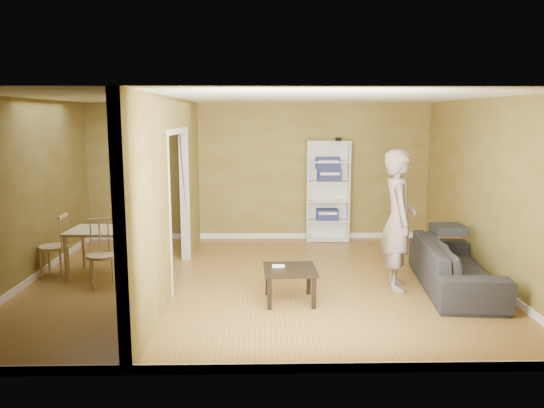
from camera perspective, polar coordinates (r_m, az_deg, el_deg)
The scene contains 15 objects.
room_shell at distance 7.39m, azimuth -1.52°, elevation 1.27°, with size 6.50×6.50×6.50m.
partition at distance 7.49m, azimuth -10.74°, elevation 1.22°, with size 0.22×5.50×2.60m, color olive, non-canonical shape.
wall_speaker at distance 10.12m, azimuth 7.13°, elevation 6.83°, with size 0.10×0.10×0.10m, color black.
sofa at distance 7.71m, azimuth 19.11°, elevation -5.54°, with size 0.96×2.24×0.85m, color black.
person at distance 7.35m, azimuth 13.48°, elevation -0.44°, with size 0.64×0.82×2.24m, color slate.
bookshelf at distance 10.09m, azimuth 5.97°, elevation 1.41°, with size 0.80×0.35×1.90m.
paper_box_navy_a at distance 10.12m, azimuth 5.96°, elevation -1.12°, with size 0.40×0.26×0.21m, color #182B4B.
paper_box_navy_b at distance 10.01m, azimuth 6.17°, elevation 3.10°, with size 0.43×0.28×0.22m, color navy.
paper_box_navy_c at distance 9.98m, azimuth 6.03°, elevation 4.38°, with size 0.43×0.28×0.22m, color navy.
coffee_table at distance 6.80m, azimuth 1.94°, elevation -7.47°, with size 0.66×0.66×0.44m.
game_controller at distance 6.83m, azimuth 0.69°, elevation -6.67°, with size 0.16×0.04×0.03m, color white.
dining_table at distance 8.21m, azimuth -17.23°, elevation -3.14°, with size 1.12×0.75×0.70m.
chair_left at distance 8.50m, azimuth -22.44°, elevation -4.11°, with size 0.42×0.42×0.93m, color tan, non-canonical shape.
chair_near at distance 7.71m, azimuth -17.80°, elevation -5.10°, with size 0.43×0.43×0.95m, color tan, non-canonical shape.
chair_far at distance 8.83m, azimuth -15.29°, elevation -3.05°, with size 0.45×0.45×0.98m, color tan, non-canonical shape.
Camera 1 is at (0.04, -7.31, 2.35)m, focal length 35.00 mm.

